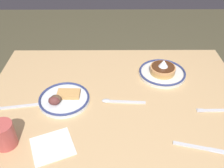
# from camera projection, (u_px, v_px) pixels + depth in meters

# --- Properties ---
(dining_table) EXTENTS (1.22, 0.84, 0.72)m
(dining_table) POSITION_uv_depth(u_px,v_px,m) (116.00, 112.00, 1.24)
(dining_table) COLOR tan
(dining_table) RESTS_ON ground_plane
(plate_near_main) EXTENTS (0.23, 0.23, 0.05)m
(plate_near_main) POSITION_uv_depth(u_px,v_px,m) (63.00, 99.00, 1.12)
(plate_near_main) COLOR white
(plate_near_main) RESTS_ON dining_table
(plate_center_pancakes) EXTENTS (0.24, 0.24, 0.09)m
(plate_center_pancakes) POSITION_uv_depth(u_px,v_px,m) (162.00, 71.00, 1.28)
(plate_center_pancakes) COLOR silver
(plate_center_pancakes) RESTS_ON dining_table
(coffee_mug) EXTENTS (0.12, 0.08, 0.10)m
(coffee_mug) POSITION_uv_depth(u_px,v_px,m) (3.00, 135.00, 0.91)
(coffee_mug) COLOR #BF4C47
(coffee_mug) RESTS_ON dining_table
(paper_napkin) EXTENTS (0.19, 0.19, 0.00)m
(paper_napkin) POSITION_uv_depth(u_px,v_px,m) (52.00, 146.00, 0.93)
(paper_napkin) COLOR white
(paper_napkin) RESTS_ON dining_table
(fork_near) EXTENTS (0.18, 0.02, 0.01)m
(fork_near) POSITION_uv_depth(u_px,v_px,m) (217.00, 110.00, 1.08)
(fork_near) COLOR silver
(fork_near) RESTS_ON dining_table
(fork_far) EXTENTS (0.20, 0.05, 0.01)m
(fork_far) POSITION_uv_depth(u_px,v_px,m) (17.00, 107.00, 1.10)
(fork_far) COLOR silver
(fork_far) RESTS_ON dining_table
(butter_knife) EXTENTS (0.22, 0.07, 0.01)m
(butter_knife) POSITION_uv_depth(u_px,v_px,m) (203.00, 148.00, 0.92)
(butter_knife) COLOR silver
(butter_knife) RESTS_ON dining_table
(tea_spoon) EXTENTS (0.20, 0.03, 0.01)m
(tea_spoon) POSITION_uv_depth(u_px,v_px,m) (117.00, 101.00, 1.12)
(tea_spoon) COLOR silver
(tea_spoon) RESTS_ON dining_table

